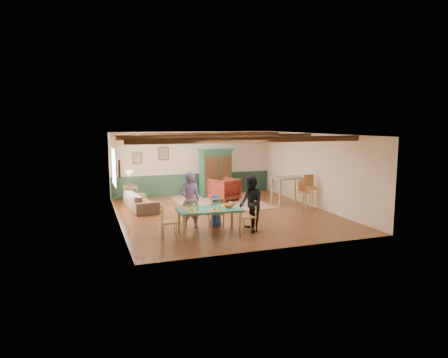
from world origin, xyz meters
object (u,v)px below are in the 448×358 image
object	(u,v)px
cat	(229,205)
person_woman	(251,204)
bar_stool_left	(304,195)
dining_chair_end_left	(169,221)
armchair	(224,189)
end_table	(130,195)
person_man	(190,200)
dining_chair_far_right	(216,212)
dining_table	(209,222)
bar_stool_right	(311,192)
dining_chair_far_left	(190,214)
table_lamp	(130,178)
sofa	(141,201)
dining_chair_end_right	(247,216)
person_child	(215,211)
counter_table	(288,190)
armoire	(216,173)

from	to	relation	value
cat	person_woman	bearing A→B (deg)	8.13
person_woman	bar_stool_left	size ratio (longest dim) A/B	1.53
cat	dining_chair_end_left	bearing A→B (deg)	176.63
armchair	end_table	world-z (taller)	armchair
person_man	cat	bearing A→B (deg)	136.55
person_woman	cat	bearing A→B (deg)	-81.87
dining_chair_far_right	armchair	distance (m)	4.13
dining_table	person_woman	size ratio (longest dim) A/B	1.09
end_table	bar_stool_left	world-z (taller)	bar_stool_left
bar_stool_right	dining_chair_far_left	bearing A→B (deg)	-169.44
person_woman	cat	world-z (taller)	person_woman
dining_table	table_lamp	world-z (taller)	table_lamp
dining_chair_far_right	table_lamp	xyz separation A→B (m)	(-2.01, 4.39, 0.52)
dining_chair_far_right	dining_chair_end_left	world-z (taller)	same
person_man	end_table	distance (m)	4.48
person_man	sofa	world-z (taller)	person_man
dining_chair_end_right	bar_stool_right	world-z (taller)	bar_stool_right
armchair	bar_stool_right	xyz separation A→B (m)	(2.40, -2.56, 0.17)
cat	bar_stool_left	world-z (taller)	bar_stool_left
person_man	person_child	size ratio (longest dim) A/B	1.72
dining_chair_end_left	cat	xyz separation A→B (m)	(1.64, -0.18, 0.35)
person_child	counter_table	world-z (taller)	counter_table
dining_chair_end_right	table_lamp	bearing A→B (deg)	-149.36
cat	armchair	size ratio (longest dim) A/B	0.35
bar_stool_left	bar_stool_right	world-z (taller)	bar_stool_right
armchair	counter_table	size ratio (longest dim) A/B	0.79
cat	bar_stool_left	distance (m)	4.13
person_woman	end_table	world-z (taller)	person_woman
dining_chair_far_right	armoire	bearing A→B (deg)	-105.25
person_woman	bar_stool_right	bearing A→B (deg)	124.54
dining_chair_far_left	dining_chair_end_right	size ratio (longest dim) A/B	1.00
armoire	armchair	xyz separation A→B (m)	(0.03, -1.02, -0.55)
dining_chair_end_left	counter_table	world-z (taller)	counter_table
table_lamp	bar_stool_left	bearing A→B (deg)	-29.04
dining_table	person_man	xyz separation A→B (m)	(-0.35, 0.79, 0.47)
dining_chair_far_right	dining_chair_end_right	bearing A→B (deg)	136.17
armchair	table_lamp	distance (m)	3.70
sofa	table_lamp	xyz separation A→B (m)	(-0.23, 1.19, 0.68)
cat	armchair	world-z (taller)	cat
dining_chair_far_left	counter_table	bearing A→B (deg)	-149.71
sofa	dining_chair_far_right	bearing A→B (deg)	-157.20
armoire	person_child	bearing A→B (deg)	-114.64
dining_chair_end_right	sofa	world-z (taller)	dining_chair_end_right
person_man	person_woman	xyz separation A→B (m)	(1.56, -0.85, -0.04)
dining_chair_far_right	person_child	size ratio (longest dim) A/B	0.95
counter_table	dining_chair_end_right	bearing A→B (deg)	-133.82
dining_chair_end_left	bar_stool_left	xyz separation A→B (m)	(5.23, 1.84, 0.06)
cat	bar_stool_right	bearing A→B (deg)	30.56
end_table	bar_stool_right	distance (m)	6.79
dining_table	cat	xyz separation A→B (m)	(0.53, -0.12, 0.45)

